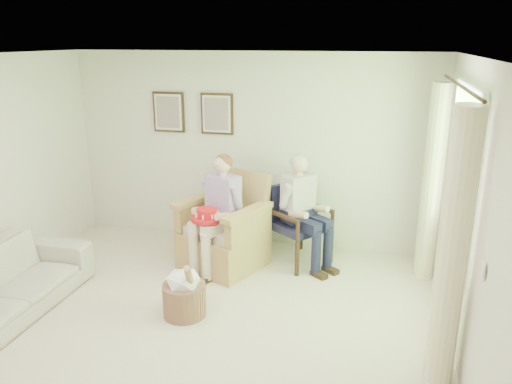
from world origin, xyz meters
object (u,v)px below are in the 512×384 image
person_dark (299,203)px  red_hat (207,216)px  wicker_armchair (224,237)px  wood_armchair (301,219)px  hatbox (184,293)px  person_wicker (220,205)px

person_dark → red_hat: 1.15m
wicker_armchair → red_hat: bearing=-84.1°
wood_armchair → person_dark: (-0.00, -0.16, 0.27)m
wicker_armchair → hatbox: size_ratio=1.78×
red_hat → person_dark: bearing=29.8°
wicker_armchair → wood_armchair: size_ratio=1.18×
person_dark → hatbox: size_ratio=2.10×
person_wicker → person_dark: size_ratio=1.03×
person_dark → person_wicker: bearing=150.7°
person_wicker → person_dark: person_wicker is taller
wicker_armchair → hatbox: 1.27m
red_hat → hatbox: (0.07, -0.93, -0.50)m
wood_armchair → hatbox: size_ratio=1.52×
person_wicker → red_hat: 0.22m
person_dark → hatbox: 1.85m
person_wicker → red_hat: size_ratio=3.75×
person_dark → red_hat: bearing=156.9°
wood_armchair → person_dark: bearing=-142.9°
red_hat → hatbox: bearing=-85.7°
wicker_armchair → person_wicker: (-0.00, -0.15, 0.47)m
wood_armchair → red_hat: 1.26m
wicker_armchair → person_dark: (0.90, 0.24, 0.44)m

